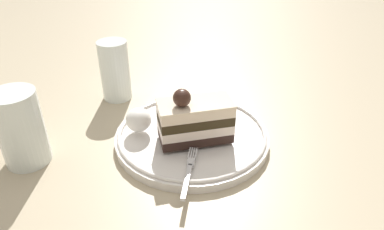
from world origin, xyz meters
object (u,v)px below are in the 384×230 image
(fork, at_px, (189,170))
(drink_glass_near, at_px, (21,131))
(dessert_plate, at_px, (192,135))
(whipped_cream_dollop, at_px, (139,120))
(cake_slice, at_px, (196,121))
(drink_glass_far, at_px, (115,74))

(fork, relative_size, drink_glass_near, 0.80)
(dessert_plate, distance_m, whipped_cream_dollop, 0.09)
(drink_glass_near, bearing_deg, dessert_plate, -105.58)
(fork, bearing_deg, dessert_plate, -29.52)
(cake_slice, relative_size, whipped_cream_dollop, 2.97)
(dessert_plate, xyz_separation_m, whipped_cream_dollop, (0.04, 0.07, 0.03))
(cake_slice, height_order, whipped_cream_dollop, cake_slice)
(cake_slice, bearing_deg, fork, 145.79)
(dessert_plate, bearing_deg, whipped_cream_dollop, 60.70)
(dessert_plate, relative_size, cake_slice, 2.06)
(cake_slice, bearing_deg, whipped_cream_dollop, 46.55)
(fork, xyz_separation_m, drink_glass_near, (0.15, 0.19, 0.03))
(whipped_cream_dollop, distance_m, drink_glass_near, 0.17)
(dessert_plate, height_order, cake_slice, cake_slice)
(drink_glass_far, bearing_deg, fork, -177.09)
(drink_glass_far, bearing_deg, whipped_cream_dollop, 176.12)
(dessert_plate, distance_m, cake_slice, 0.05)
(dessert_plate, bearing_deg, cake_slice, 165.81)
(whipped_cream_dollop, relative_size, fork, 0.45)
(fork, xyz_separation_m, drink_glass_far, (0.29, 0.01, 0.03))
(dessert_plate, relative_size, whipped_cream_dollop, 6.11)
(fork, bearing_deg, cake_slice, -34.21)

